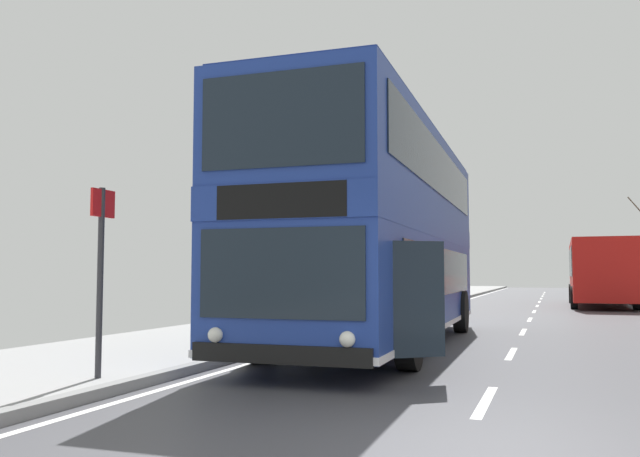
# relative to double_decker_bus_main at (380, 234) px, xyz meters

# --- Properties ---
(ground) EXTENTS (15.80, 140.00, 0.20)m
(ground) POSITION_rel_double_decker_bus_main_xyz_m (1.89, -7.91, -2.25)
(ground) COLOR #424247
(double_decker_bus_main) EXTENTS (3.45, 11.18, 4.37)m
(double_decker_bus_main) POSITION_rel_double_decker_bus_main_xyz_m (0.00, 0.00, 0.00)
(double_decker_bus_main) COLOR navy
(double_decker_bus_main) RESTS_ON ground
(background_bus_far_lane) EXTENTS (2.74, 10.03, 2.95)m
(background_bus_far_lane) POSITION_rel_double_decker_bus_main_xyz_m (5.37, 19.61, -0.67)
(background_bus_far_lane) COLOR red
(background_bus_far_lane) RESTS_ON ground
(bus_stop_sign_near) EXTENTS (0.08, 0.44, 2.44)m
(bus_stop_sign_near) POSITION_rel_double_decker_bus_main_xyz_m (-2.11, -6.16, -0.63)
(bus_stop_sign_near) COLOR #2D2D33
(bus_stop_sign_near) RESTS_ON ground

